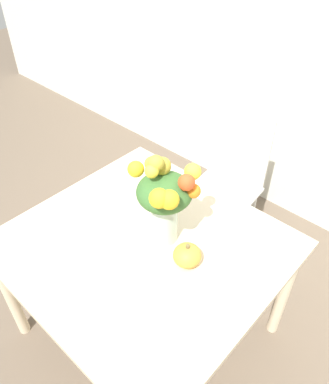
% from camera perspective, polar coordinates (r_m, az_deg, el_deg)
% --- Properties ---
extents(ground_plane, '(12.00, 12.00, 0.00)m').
position_cam_1_polar(ground_plane, '(2.39, -2.44, -20.09)').
color(ground_plane, brown).
extents(wall_back, '(8.00, 0.06, 2.70)m').
position_cam_1_polar(wall_back, '(2.61, 22.97, 21.21)').
color(wall_back, silver).
rests_on(wall_back, ground_plane).
extents(dining_table, '(1.20, 1.13, 0.76)m').
position_cam_1_polar(dining_table, '(1.84, -3.02, -9.72)').
color(dining_table, beige).
rests_on(dining_table, ground_plane).
extents(flower_vase, '(0.33, 0.28, 0.46)m').
position_cam_1_polar(flower_vase, '(1.61, 0.05, -0.87)').
color(flower_vase, '#B2CCBC').
rests_on(flower_vase, dining_table).
extents(pumpkin, '(0.13, 0.13, 0.12)m').
position_cam_1_polar(pumpkin, '(1.65, 3.48, -9.60)').
color(pumpkin, gold).
rests_on(pumpkin, dining_table).
extents(dining_chair_near_window, '(0.46, 0.46, 0.97)m').
position_cam_1_polar(dining_chair_near_window, '(2.57, 9.75, 1.66)').
color(dining_chair_near_window, white).
rests_on(dining_chair_near_window, ground_plane).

